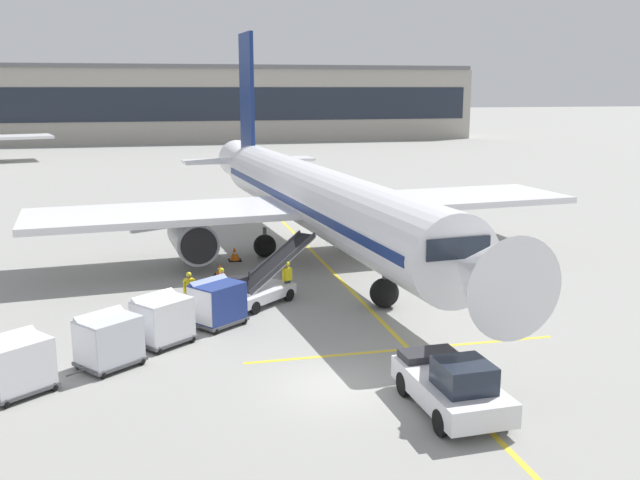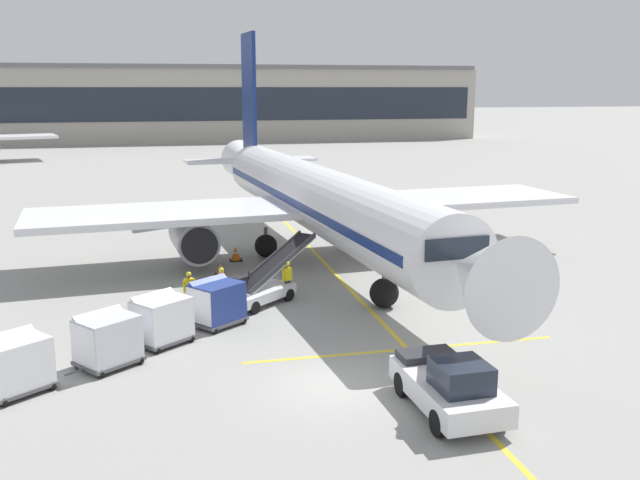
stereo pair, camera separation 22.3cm
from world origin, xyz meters
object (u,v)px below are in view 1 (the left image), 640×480
object	(u,v)px
parked_airplane	(313,198)
belt_loader	(263,285)
baggage_cart_fourth	(15,363)
pushback_tug	(452,385)
safety_cone_engine_keepout	(220,269)
safety_cone_wingtip	(189,255)
baggage_cart_second	(162,319)
ground_crew_by_loader	(222,284)
ground_crew_wingwalker	(287,277)
ground_crew_by_carts	(212,293)
baggage_cart_third	(108,339)
ground_crew_marshaller	(189,289)
safety_cone_nose_mark	(235,254)

from	to	relation	value
parked_airplane	belt_loader	world-z (taller)	parked_airplane
baggage_cart_fourth	pushback_tug	world-z (taller)	baggage_cart_fourth
pushback_tug	safety_cone_engine_keepout	bearing A→B (deg)	106.85
pushback_tug	baggage_cart_fourth	bearing A→B (deg)	161.36
parked_airplane	safety_cone_wingtip	size ratio (longest dim) A/B	57.30
baggage_cart_second	ground_crew_by_loader	distance (m)	5.04
safety_cone_engine_keepout	ground_crew_wingwalker	bearing A→B (deg)	-61.38
safety_cone_wingtip	belt_loader	bearing A→B (deg)	-71.80
ground_crew_by_carts	safety_cone_wingtip	xyz separation A→B (m)	(-0.46, 10.01, -0.66)
baggage_cart_third	ground_crew_by_carts	xyz separation A→B (m)	(3.96, 4.76, -0.00)
baggage_cart_fourth	ground_crew_wingwalker	xyz separation A→B (m)	(10.25, 8.23, -0.00)
ground_crew_marshaller	safety_cone_wingtip	bearing A→B (deg)	87.28
baggage_cart_second	pushback_tug	distance (m)	11.42
safety_cone_wingtip	safety_cone_nose_mark	xyz separation A→B (m)	(2.49, -0.38, 0.05)
pushback_tug	safety_cone_wingtip	size ratio (longest dim) A/B	6.38
baggage_cart_third	baggage_cart_fourth	xyz separation A→B (m)	(-2.71, -1.62, 0.00)
belt_loader	safety_cone_engine_keepout	world-z (taller)	belt_loader
pushback_tug	safety_cone_engine_keepout	distance (m)	18.22
ground_crew_by_carts	baggage_cart_fourth	bearing A→B (deg)	-136.25
parked_airplane	ground_crew_by_carts	world-z (taller)	parked_airplane
ground_crew_wingwalker	baggage_cart_third	bearing A→B (deg)	-138.78
baggage_cart_fourth	safety_cone_wingtip	world-z (taller)	baggage_cart_fourth
baggage_cart_fourth	safety_cone_nose_mark	xyz separation A→B (m)	(8.70, 16.02, -0.61)
safety_cone_engine_keepout	safety_cone_wingtip	bearing A→B (deg)	112.70
ground_crew_wingwalker	baggage_cart_second	bearing A→B (deg)	-140.13
parked_airplane	belt_loader	xyz separation A→B (m)	(-4.16, -8.18, -2.57)
ground_crew_marshaller	ground_crew_wingwalker	bearing A→B (deg)	11.23
ground_crew_marshaller	ground_crew_by_carts	bearing A→B (deg)	-47.00
baggage_cart_second	ground_crew_wingwalker	bearing A→B (deg)	39.87
pushback_tug	ground_crew_by_loader	distance (m)	13.35
baggage_cart_third	pushback_tug	size ratio (longest dim) A/B	0.59
ground_crew_by_carts	ground_crew_wingwalker	size ratio (longest dim) A/B	1.00
belt_loader	baggage_cart_third	bearing A→B (deg)	-135.80
ground_crew_wingwalker	safety_cone_nose_mark	bearing A→B (deg)	101.22
safety_cone_engine_keepout	safety_cone_wingtip	size ratio (longest dim) A/B	0.87
belt_loader	ground_crew_by_carts	world-z (taller)	belt_loader
baggage_cart_third	ground_crew_wingwalker	distance (m)	10.02
ground_crew_by_loader	ground_crew_wingwalker	size ratio (longest dim) A/B	1.00
belt_loader	ground_crew_wingwalker	world-z (taller)	belt_loader
baggage_cart_second	safety_cone_engine_keepout	size ratio (longest dim) A/B	4.30
parked_airplane	baggage_cart_third	world-z (taller)	parked_airplane
parked_airplane	baggage_cart_second	xyz separation A→B (m)	(-8.64, -12.49, -2.40)
ground_crew_by_loader	safety_cone_nose_mark	distance (m)	8.42
parked_airplane	baggage_cart_second	bearing A→B (deg)	-124.68
belt_loader	baggage_cart_fourth	bearing A→B (deg)	-139.28
safety_cone_wingtip	baggage_cart_third	bearing A→B (deg)	-103.34
baggage_cart_fourth	parked_airplane	bearing A→B (deg)	50.42
ground_crew_marshaller	safety_cone_nose_mark	size ratio (longest dim) A/B	2.20
baggage_cart_fourth	pushback_tug	xyz separation A→B (m)	(12.88, -4.34, -0.17)
baggage_cart_fourth	pushback_tug	size ratio (longest dim) A/B	0.59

